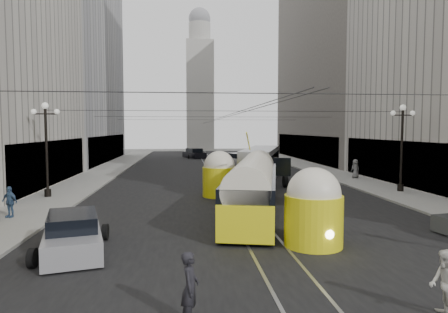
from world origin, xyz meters
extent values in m
plane|color=slate|center=(0.00, 0.00, 0.00)|extent=(170.00, 170.00, 0.00)
cube|color=black|center=(0.00, 32.50, 0.00)|extent=(20.00, 85.00, 0.02)
cube|color=gray|center=(-12.00, 36.00, 0.07)|extent=(4.00, 72.00, 0.15)
cube|color=gray|center=(12.00, 36.00, 0.07)|extent=(4.00, 72.00, 0.15)
cube|color=gray|center=(-0.75, 32.50, 0.00)|extent=(0.12, 85.00, 0.04)
cube|color=gray|center=(0.75, 32.50, 0.00)|extent=(0.12, 85.00, 0.04)
cube|color=black|center=(-14.05, 24.00, 2.00)|extent=(0.10, 18.00, 3.60)
cube|color=#999999|center=(-20.00, 48.00, 14.00)|extent=(12.00, 28.00, 28.00)
cube|color=black|center=(-14.05, 48.00, 2.00)|extent=(0.10, 25.20, 3.60)
cube|color=black|center=(14.05, 22.00, 2.00)|extent=(0.10, 18.00, 3.60)
cube|color=#514C47|center=(20.00, 48.00, 16.00)|extent=(12.00, 32.00, 32.00)
cube|color=black|center=(14.05, 48.00, 2.00)|extent=(0.10, 28.80, 3.60)
cube|color=#B2AFA8|center=(0.00, 80.00, 12.00)|extent=(6.00, 6.00, 24.00)
cylinder|color=#B2AFA8|center=(0.00, 80.00, 26.00)|extent=(4.80, 4.80, 4.00)
sphere|color=gray|center=(0.00, 80.00, 28.96)|extent=(4.80, 4.80, 4.80)
cylinder|color=black|center=(-12.60, 18.00, 3.15)|extent=(0.18, 0.18, 6.00)
cylinder|color=black|center=(-12.60, 18.00, 0.40)|extent=(0.44, 0.44, 0.50)
cylinder|color=black|center=(-12.60, 18.00, 5.75)|extent=(1.60, 0.08, 0.08)
sphere|color=white|center=(-12.60, 18.00, 6.30)|extent=(0.44, 0.44, 0.44)
sphere|color=white|center=(-13.35, 18.00, 5.90)|extent=(0.36, 0.36, 0.36)
sphere|color=white|center=(-11.85, 18.00, 5.90)|extent=(0.36, 0.36, 0.36)
cylinder|color=black|center=(12.60, 18.00, 3.15)|extent=(0.18, 0.18, 6.00)
cylinder|color=black|center=(12.60, 18.00, 0.40)|extent=(0.44, 0.44, 0.50)
cylinder|color=black|center=(12.60, 18.00, 5.75)|extent=(1.60, 0.08, 0.08)
sphere|color=white|center=(12.60, 18.00, 6.30)|extent=(0.44, 0.44, 0.44)
sphere|color=white|center=(11.85, 18.00, 5.90)|extent=(0.36, 0.36, 0.36)
sphere|color=white|center=(13.35, 18.00, 5.90)|extent=(0.36, 0.36, 0.36)
cylinder|color=black|center=(0.00, 4.00, 6.00)|extent=(25.00, 0.03, 0.03)
cylinder|color=black|center=(0.00, 18.00, 6.00)|extent=(25.00, 0.03, 0.03)
cylinder|color=black|center=(0.00, 32.00, 6.00)|extent=(25.00, 0.03, 0.03)
cylinder|color=black|center=(0.00, 46.00, 6.00)|extent=(25.00, 0.03, 0.03)
cylinder|color=black|center=(0.00, 36.00, 5.80)|extent=(0.03, 72.00, 0.03)
cylinder|color=black|center=(0.40, 36.00, 5.80)|extent=(0.03, 72.00, 0.03)
cube|color=yellow|center=(0.50, 11.67, 0.95)|extent=(5.14, 12.89, 1.54)
cube|color=black|center=(0.50, 11.67, 0.23)|extent=(5.05, 12.52, 0.27)
cube|color=black|center=(0.50, 11.67, 1.95)|extent=(5.11, 12.71, 0.77)
cylinder|color=silver|center=(0.50, 11.67, 2.22)|extent=(4.83, 12.64, 2.08)
cylinder|color=yellow|center=(1.90, 5.59, 1.04)|extent=(2.36, 2.36, 2.08)
sphere|color=silver|center=(1.90, 5.59, 2.13)|extent=(2.17, 2.17, 2.17)
cylinder|color=yellow|center=(-0.90, 17.76, 1.04)|extent=(2.36, 2.36, 2.08)
sphere|color=silver|center=(-0.90, 17.76, 2.13)|extent=(2.17, 2.17, 2.17)
sphere|color=#FFF2BF|center=(2.16, 4.47, 0.77)|extent=(0.36, 0.36, 0.36)
cube|color=#B5B7BB|center=(3.57, 25.56, 1.53)|extent=(5.78, 12.02, 2.95)
cube|color=black|center=(3.57, 25.56, 2.02)|extent=(5.68, 11.63, 1.08)
cube|color=black|center=(3.57, 19.70, 1.87)|extent=(2.20, 0.75, 1.38)
cylinder|color=black|center=(2.34, 21.60, 0.49)|extent=(0.30, 0.98, 0.98)
cylinder|color=black|center=(4.80, 21.60, 0.49)|extent=(0.30, 0.98, 0.98)
cylinder|color=black|center=(2.34, 29.52, 0.49)|extent=(0.30, 0.98, 0.98)
cylinder|color=black|center=(4.80, 29.52, 0.49)|extent=(0.30, 0.98, 0.98)
cube|color=#A4A3A8|center=(-7.58, 5.66, 0.51)|extent=(3.15, 5.18, 0.86)
cube|color=black|center=(-7.58, 5.66, 1.12)|extent=(2.37, 3.02, 0.81)
cylinder|color=black|center=(-8.48, 4.02, 0.34)|extent=(0.22, 0.69, 0.69)
cylinder|color=black|center=(-6.69, 4.02, 0.34)|extent=(0.22, 0.69, 0.69)
cylinder|color=black|center=(-8.48, 7.31, 0.34)|extent=(0.22, 0.69, 0.69)
cylinder|color=black|center=(-6.69, 7.31, 0.34)|extent=(0.22, 0.69, 0.69)
cylinder|color=black|center=(8.44, 6.73, 0.30)|extent=(0.22, 0.60, 0.60)
cube|color=white|center=(3.43, 41.88, 0.52)|extent=(3.87, 5.32, 0.87)
cube|color=black|center=(3.43, 41.88, 1.14)|extent=(2.74, 3.20, 0.83)
cylinder|color=black|center=(2.52, 40.21, 0.35)|extent=(0.22, 0.70, 0.70)
cylinder|color=black|center=(4.34, 40.21, 0.35)|extent=(0.22, 0.70, 0.70)
cylinder|color=black|center=(2.52, 43.56, 0.35)|extent=(0.22, 0.70, 0.70)
cylinder|color=black|center=(4.34, 43.56, 0.35)|extent=(0.22, 0.70, 0.70)
cube|color=black|center=(-1.85, 55.01, 0.53)|extent=(3.87, 5.39, 0.88)
cube|color=black|center=(-1.85, 55.01, 1.16)|extent=(2.75, 3.23, 0.84)
cylinder|color=black|center=(-2.77, 53.31, 0.35)|extent=(0.22, 0.71, 0.71)
cylinder|color=black|center=(-0.93, 53.31, 0.35)|extent=(0.22, 0.71, 0.71)
cylinder|color=black|center=(-2.77, 56.70, 0.35)|extent=(0.22, 0.71, 0.71)
cylinder|color=black|center=(-0.93, 56.70, 0.35)|extent=(0.22, 0.71, 0.71)
imported|color=black|center=(-3.15, -0.40, 0.89)|extent=(0.53, 0.71, 1.78)
imported|color=silver|center=(3.20, -0.78, 0.87)|extent=(0.85, 0.99, 1.74)
imported|color=slate|center=(12.56, 25.84, 1.03)|extent=(0.96, 0.71, 1.76)
imported|color=#3A577F|center=(-12.38, 11.59, 0.97)|extent=(1.09, 0.89, 1.63)
camera|label=1|loc=(-3.23, -9.91, 4.76)|focal=32.00mm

